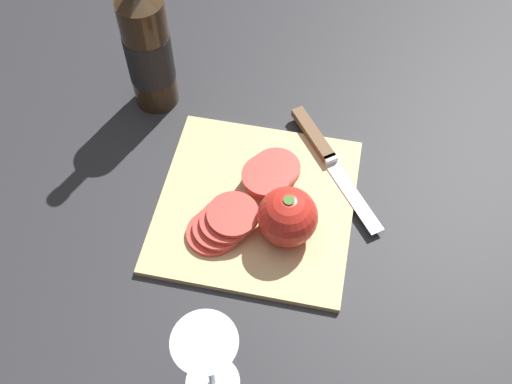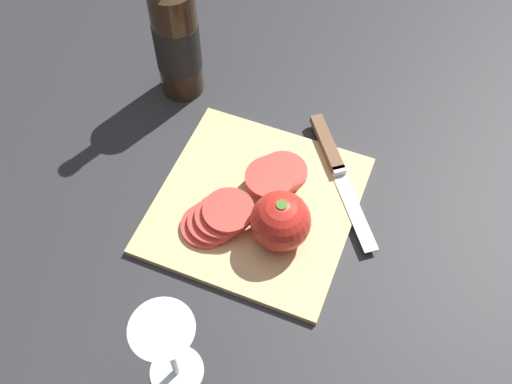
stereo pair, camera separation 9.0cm
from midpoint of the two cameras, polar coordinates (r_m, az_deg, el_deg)
The scene contains 8 objects.
ground_plane at distance 0.89m, azimuth -1.40°, elevation -5.63°, with size 3.00×3.00×0.00m, color #28282B.
cutting_board at distance 0.93m, azimuth -2.76°, elevation -1.43°, with size 0.30×0.30×0.01m.
wine_bottle at distance 1.01m, azimuth -12.85°, elevation 13.03°, with size 0.08×0.08×0.33m.
wine_glass at distance 0.73m, azimuth -8.32°, elevation -15.56°, with size 0.08×0.08×0.16m.
whole_tomato at distance 0.86m, azimuth 0.04°, elevation -2.61°, with size 0.09×0.09×0.09m.
knife at distance 0.98m, azimuth 3.54°, elevation 4.29°, with size 0.22×0.17×0.01m.
tomato_slice_stack_near at distance 0.89m, azimuth -6.14°, elevation -3.30°, with size 0.10×0.10×0.03m.
tomato_slice_stack_far at distance 0.93m, azimuth -1.24°, elevation 1.73°, with size 0.11×0.09×0.03m.
Camera 1 is at (-0.42, -0.06, 0.79)m, focal length 42.00 mm.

